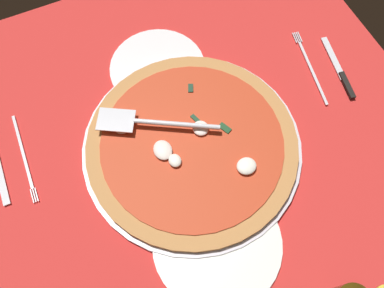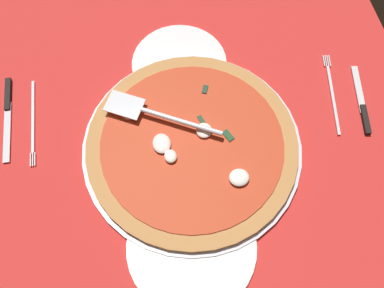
{
  "view_description": "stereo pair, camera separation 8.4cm",
  "coord_description": "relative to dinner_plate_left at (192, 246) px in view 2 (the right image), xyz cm",
  "views": [
    {
      "loc": [
        -33.94,
        17.45,
        78.52
      ],
      "look_at": [
        -2.06,
        2.91,
        2.42
      ],
      "focal_mm": 38.26,
      "sensor_mm": 36.0,
      "label": 1
    },
    {
      "loc": [
        -36.48,
        9.48,
        78.52
      ],
      "look_at": [
        -2.06,
        2.91,
        2.42
      ],
      "focal_mm": 38.26,
      "sensor_mm": 36.0,
      "label": 2
    }
  ],
  "objects": [
    {
      "name": "dinner_plate_right",
      "position": [
        41.54,
        -5.01,
        0.0
      ],
      "size": [
        21.83,
        21.83,
        1.0
      ],
      "primitive_type": "cylinder",
      "color": "white",
      "rests_on": "ground_plane"
    },
    {
      "name": "checker_pattern",
      "position": [
        22.07,
        -6.81,
        -0.55
      ],
      "size": [
        97.29,
        97.29,
        0.1
      ],
      "color": "silver",
      "rests_on": "ground_plane"
    },
    {
      "name": "pizza_pan",
      "position": [
        20.01,
        -3.9,
        0.16
      ],
      "size": [
        45.51,
        45.51,
        1.32
      ],
      "primitive_type": "cylinder",
      "color": "silver",
      "rests_on": "ground_plane"
    },
    {
      "name": "dinner_plate_left",
      "position": [
        0.0,
        0.0,
        0.0
      ],
      "size": [
        24.55,
        24.55,
        1.0
      ],
      "primitive_type": "cylinder",
      "color": "white",
      "rests_on": "ground_plane"
    },
    {
      "name": "pizza",
      "position": [
        20.04,
        -3.82,
        1.61
      ],
      "size": [
        43.64,
        43.64,
        2.96
      ],
      "color": "#BB7E44",
      "rests_on": "pizza_pan"
    },
    {
      "name": "pizza_server",
      "position": [
        26.82,
        1.93,
        4.13
      ],
      "size": [
        15.13,
        23.44,
        1.0
      ],
      "rotation": [
        0.0,
        0.0,
        1.05
      ],
      "color": "silver",
      "rests_on": "pizza"
    },
    {
      "name": "place_setting_far",
      "position": [
        34.14,
        31.4,
        -0.14
      ],
      "size": [
        22.38,
        12.59,
        1.4
      ],
      "rotation": [
        0.0,
        0.0,
        3.11
      ],
      "color": "white",
      "rests_on": "ground_plane"
    },
    {
      "name": "ground_plane",
      "position": [
        22.07,
        -6.81,
        -1.0
      ],
      "size": [
        97.29,
        97.29,
        0.8
      ],
      "primitive_type": "cube",
      "color": "red"
    },
    {
      "name": "place_setting_near",
      "position": [
        24.91,
        -39.81,
        -0.15
      ],
      "size": [
        22.2,
        16.52,
        1.4
      ],
      "rotation": [
        0.0,
        0.0,
        -0.19
      ],
      "color": "white",
      "rests_on": "ground_plane"
    }
  ]
}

